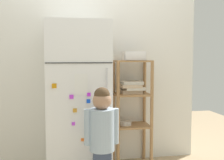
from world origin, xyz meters
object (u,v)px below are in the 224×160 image
object	(u,v)px
refrigerator	(78,99)
fruit_bin	(135,57)
child_standing	(102,129)
pantry_shelf_unit	(132,99)

from	to	relation	value
refrigerator	fruit_bin	distance (m)	0.79
refrigerator	fruit_bin	world-z (taller)	refrigerator
refrigerator	child_standing	size ratio (longest dim) A/B	1.65
child_standing	refrigerator	bearing A→B (deg)	110.25
child_standing	pantry_shelf_unit	distance (m)	0.76
refrigerator	child_standing	world-z (taller)	refrigerator
pantry_shelf_unit	child_standing	bearing A→B (deg)	-125.18
child_standing	fruit_bin	size ratio (longest dim) A/B	4.00
refrigerator	pantry_shelf_unit	size ratio (longest dim) A/B	1.33
refrigerator	pantry_shelf_unit	distance (m)	0.62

